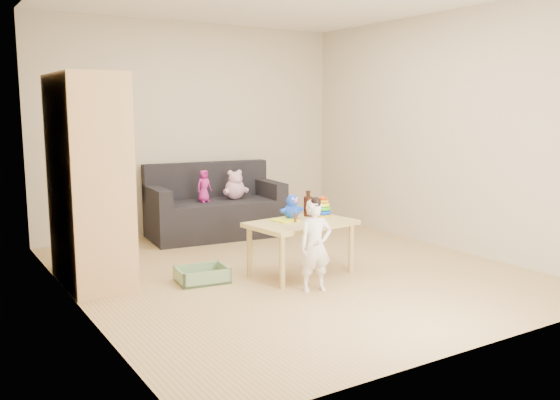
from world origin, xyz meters
TOP-DOWN VIEW (x-y plane):
  - room at (0.00, 0.00)m, footprint 4.50×4.50m
  - wardrobe at (-1.73, 0.57)m, footprint 0.51×1.03m
  - sofa at (0.05, 1.74)m, footprint 1.66×0.94m
  - play_table at (0.01, -0.19)m, footprint 1.03×0.72m
  - storage_bin at (-0.89, 0.07)m, footprint 0.48×0.38m
  - toddler at (-0.17, -0.68)m, footprint 0.32×0.25m
  - pink_bear at (0.30, 1.71)m, footprint 0.31×0.28m
  - doll at (-0.12, 1.69)m, footprint 0.21×0.16m
  - ring_stacker at (0.35, -0.07)m, footprint 0.17×0.17m
  - brown_bottle at (0.22, 0.00)m, footprint 0.09×0.09m
  - blue_plush at (-0.00, -0.04)m, footprint 0.21×0.17m
  - wooden_figure at (-0.06, -0.20)m, footprint 0.05×0.04m
  - yellow_book at (-0.11, -0.09)m, footprint 0.22×0.22m

SIDE VIEW (x-z plane):
  - storage_bin at x=-0.89m, z-range 0.00..0.13m
  - sofa at x=0.05m, z-range 0.00..0.45m
  - play_table at x=0.01m, z-range 0.00..0.51m
  - toddler at x=-0.17m, z-range 0.00..0.77m
  - yellow_book at x=-0.11m, z-range 0.51..0.52m
  - wooden_figure at x=-0.06m, z-range 0.51..0.61m
  - ring_stacker at x=0.35m, z-range 0.49..0.69m
  - pink_bear at x=0.30m, z-range 0.45..0.75m
  - brown_bottle at x=0.22m, z-range 0.49..0.74m
  - blue_plush at x=0.00m, z-range 0.51..0.75m
  - doll at x=-0.12m, z-range 0.45..0.82m
  - wardrobe at x=-1.73m, z-range 0.00..1.85m
  - room at x=0.00m, z-range -0.95..3.55m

